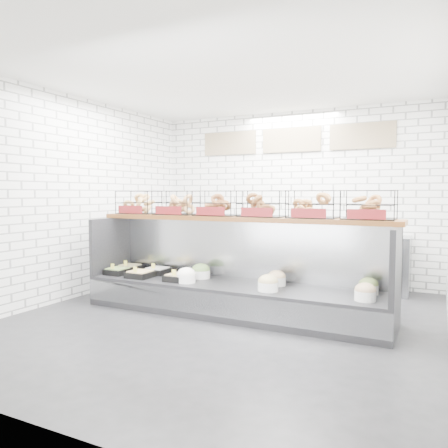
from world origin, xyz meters
The scene contains 5 objects.
ground centered at (0.00, 0.00, 0.00)m, with size 5.50×5.50×0.00m, color black.
room_shell centered at (0.00, 0.60, 2.06)m, with size 5.02×5.51×3.01m.
display_case centered at (-0.01, 0.34, 0.33)m, with size 4.00×0.90×1.20m.
bagel_shelf centered at (0.00, 0.52, 1.39)m, with size 4.10×0.50×0.40m.
prep_counter centered at (-0.01, 2.43, 0.47)m, with size 4.00×0.60×1.20m.
Camera 1 is at (2.38, -4.73, 1.56)m, focal length 35.00 mm.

